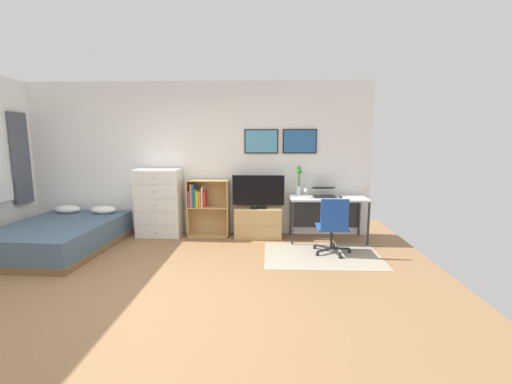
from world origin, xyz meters
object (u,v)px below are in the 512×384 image
dresser (159,203)px  wine_glass (306,189)px  tv_stand (258,223)px  computer_mouse (340,197)px  bed (60,236)px  office_chair (333,225)px  desk (327,204)px  laptop (324,192)px  bookshelf (205,204)px  bamboo_vase (299,180)px  television (258,192)px

dresser → wine_glass: dresser is taller
tv_stand → computer_mouse: (1.36, -0.18, 0.50)m
dresser → computer_mouse: size_ratio=11.47×
bed → office_chair: office_chair is taller
dresser → computer_mouse: bearing=-3.1°
desk → laptop: 0.20m
office_chair → wine_glass: wine_glass is taller
dresser → bookshelf: 0.79m
computer_mouse → wine_glass: size_ratio=0.58×
dresser → wine_glass: (2.54, -0.15, 0.28)m
bamboo_vase → wine_glass: (0.10, -0.26, -0.13)m
bed → bookshelf: bookshelf is taller
dresser → desk: size_ratio=0.93×
desk → dresser: bearing=179.6°
computer_mouse → wine_glass: wine_glass is taller
television → computer_mouse: (1.36, -0.16, -0.05)m
computer_mouse → bamboo_vase: size_ratio=0.20×
desk → office_chair: (-0.05, -0.85, -0.15)m
television → wine_glass: television is taller
dresser → desk: (2.92, -0.02, 0.01)m
bed → computer_mouse: (4.43, 0.63, 0.54)m
television → office_chair: (1.13, -0.86, -0.35)m
bed → television: television is taller
laptop → computer_mouse: (0.24, -0.15, -0.05)m
office_chair → bookshelf: bearing=156.0°
laptop → dresser: bearing=178.4°
dresser → computer_mouse: 3.11m
dresser → television: 1.75m
bed → wine_glass: 3.97m
television → laptop: 1.12m
bed → desk: bearing=12.6°
laptop → bamboo_vase: size_ratio=0.82×
desk → laptop: (-0.06, 0.00, 0.19)m
laptop → tv_stand: bearing=177.1°
desk → computer_mouse: computer_mouse is taller
desk → computer_mouse: 0.28m
dresser → desk: dresser is taller
television → bookshelf: bearing=175.4°
tv_stand → bamboo_vase: size_ratio=1.59×
bed → bookshelf: (2.11, 0.87, 0.36)m
bookshelf → office_chair: (2.09, -0.94, -0.11)m
tv_stand → laptop: bearing=-1.7°
dresser → television: dresser is taller
desk → bookshelf: bearing=177.5°
tv_stand → laptop: 1.25m
desk → office_chair: bearing=-93.2°
bed → laptop: bearing=12.7°
television → bamboo_vase: (0.70, 0.12, 0.19)m
bookshelf → computer_mouse: bearing=-5.9°
bamboo_vase → computer_mouse: bearing=-22.8°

